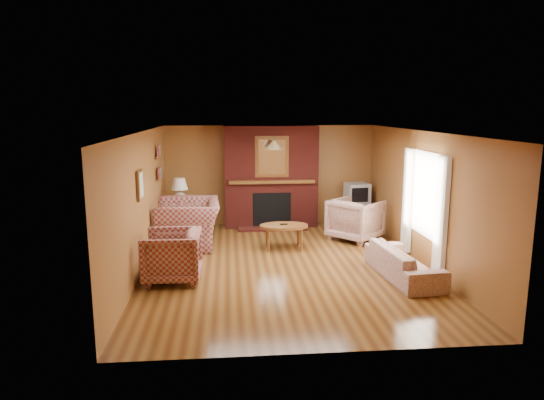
{
  "coord_description": "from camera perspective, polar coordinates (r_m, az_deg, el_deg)",
  "views": [
    {
      "loc": [
        -1.0,
        -8.37,
        2.79
      ],
      "look_at": [
        -0.19,
        0.6,
        1.09
      ],
      "focal_mm": 32.0,
      "sensor_mm": 36.0,
      "label": 1
    }
  ],
  "objects": [
    {
      "name": "wall_right",
      "position": [
        9.21,
        17.26,
        0.26
      ],
      "size": [
        0.0,
        6.5,
        6.5
      ],
      "primitive_type": "plane",
      "rotation": [
        1.57,
        0.0,
        -1.57
      ],
      "color": "olive",
      "rests_on": "floor"
    },
    {
      "name": "floor",
      "position": [
        8.88,
        1.59,
        -7.63
      ],
      "size": [
        6.5,
        6.5,
        0.0
      ],
      "primitive_type": "plane",
      "color": "#4E2B10",
      "rests_on": "ground"
    },
    {
      "name": "crt_tv",
      "position": [
        11.75,
        9.98,
        0.8
      ],
      "size": [
        0.57,
        0.56,
        0.48
      ],
      "color": "#A7AAAF",
      "rests_on": "tv_stand"
    },
    {
      "name": "wall_back",
      "position": [
        11.77,
        -0.23,
        2.93
      ],
      "size": [
        6.5,
        0.0,
        6.5
      ],
      "primitive_type": "plane",
      "rotation": [
        1.57,
        0.0,
        0.0
      ],
      "color": "olive",
      "rests_on": "floor"
    },
    {
      "name": "botanical_print",
      "position": [
        8.3,
        -15.28,
        1.71
      ],
      "size": [
        0.05,
        0.4,
        0.5
      ],
      "color": "brown",
      "rests_on": "wall_left"
    },
    {
      "name": "window_right",
      "position": [
        9.03,
        17.43,
        -0.43
      ],
      "size": [
        0.1,
        1.85,
        2.0
      ],
      "color": "silver",
      "rests_on": "wall_right"
    },
    {
      "name": "plaid_loveseat",
      "position": [
        10.11,
        -9.85,
        -2.73
      ],
      "size": [
        1.35,
        1.52,
        0.94
      ],
      "primitive_type": "imported",
      "rotation": [
        0.0,
        0.0,
        -1.52
      ],
      "color": "maroon",
      "rests_on": "floor"
    },
    {
      "name": "wall_left",
      "position": [
        8.65,
        -15.04,
        -0.27
      ],
      "size": [
        0.0,
        6.5,
        6.5
      ],
      "primitive_type": "plane",
      "rotation": [
        1.57,
        0.0,
        1.57
      ],
      "color": "olive",
      "rests_on": "floor"
    },
    {
      "name": "bookshelf",
      "position": [
        10.43,
        -13.1,
        4.23
      ],
      "size": [
        0.09,
        0.55,
        0.71
      ],
      "color": "brown",
      "rests_on": "wall_left"
    },
    {
      "name": "fireplace",
      "position": [
        11.51,
        -0.12,
        2.66
      ],
      "size": [
        2.2,
        0.82,
        2.4
      ],
      "color": "#5A1913",
      "rests_on": "floor"
    },
    {
      "name": "table_lamp",
      "position": [
        11.03,
        -10.81,
        1.16
      ],
      "size": [
        0.37,
        0.37,
        0.61
      ],
      "color": "silver",
      "rests_on": "side_table"
    },
    {
      "name": "floral_armchair",
      "position": [
        10.59,
        9.82,
        -2.27
      ],
      "size": [
        1.36,
        1.36,
        0.89
      ],
      "primitive_type": "imported",
      "rotation": [
        0.0,
        0.0,
        2.31
      ],
      "color": "beige",
      "rests_on": "floor"
    },
    {
      "name": "plaid_armchair",
      "position": [
        8.14,
        -11.7,
        -6.46
      ],
      "size": [
        0.94,
        0.91,
        0.84
      ],
      "primitive_type": "imported",
      "rotation": [
        0.0,
        0.0,
        -1.59
      ],
      "color": "maroon",
      "rests_on": "floor"
    },
    {
      "name": "pendant_light",
      "position": [
        10.75,
        0.2,
        6.48
      ],
      "size": [
        0.36,
        0.36,
        0.48
      ],
      "color": "black",
      "rests_on": "ceiling"
    },
    {
      "name": "side_table",
      "position": [
        11.15,
        -10.69,
        -2.24
      ],
      "size": [
        0.51,
        0.51,
        0.66
      ],
      "primitive_type": "cube",
      "rotation": [
        0.0,
        0.0,
        -0.02
      ],
      "color": "brown",
      "rests_on": "floor"
    },
    {
      "name": "ceiling",
      "position": [
        8.44,
        1.67,
        8.03
      ],
      "size": [
        6.5,
        6.5,
        0.0
      ],
      "primitive_type": "plane",
      "rotation": [
        3.14,
        0.0,
        0.0
      ],
      "color": "silver",
      "rests_on": "wall_back"
    },
    {
      "name": "wall_front",
      "position": [
        5.46,
        5.67,
        -6.33
      ],
      "size": [
        6.5,
        0.0,
        6.5
      ],
      "primitive_type": "plane",
      "rotation": [
        -1.57,
        0.0,
        0.0
      ],
      "color": "olive",
      "rests_on": "floor"
    },
    {
      "name": "coffee_table",
      "position": [
        9.73,
        1.4,
        -3.25
      ],
      "size": [
        0.97,
        0.6,
        0.52
      ],
      "color": "brown",
      "rests_on": "floor"
    },
    {
      "name": "tv_stand",
      "position": [
        11.85,
        9.89,
        -1.68
      ],
      "size": [
        0.53,
        0.49,
        0.57
      ],
      "primitive_type": "cube",
      "rotation": [
        0.0,
        0.0,
        0.03
      ],
      "color": "black",
      "rests_on": "floor"
    },
    {
      "name": "floral_sofa",
      "position": [
        8.47,
        15.24,
        -7.07
      ],
      "size": [
        0.86,
        1.85,
        0.52
      ],
      "primitive_type": "imported",
      "rotation": [
        0.0,
        0.0,
        1.66
      ],
      "color": "beige",
      "rests_on": "floor"
    }
  ]
}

